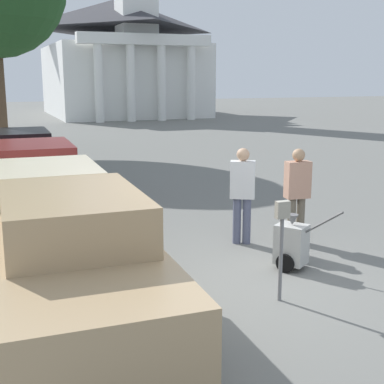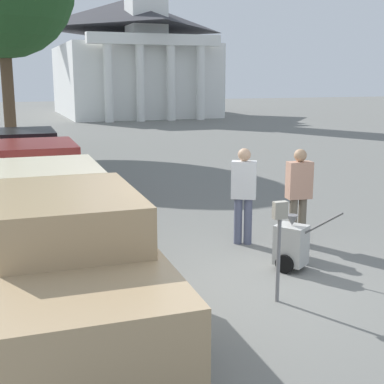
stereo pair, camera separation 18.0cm
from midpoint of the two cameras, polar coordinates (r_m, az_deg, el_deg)
ground_plane at (r=7.47m, az=6.52°, el=-10.27°), size 120.00×120.00×0.00m
parked_car_tan at (r=6.70m, az=-12.15°, el=-6.68°), size 1.99×5.20×1.54m
parked_car_cream at (r=9.19m, az=-14.48°, el=-1.74°), size 2.05×4.88×1.46m
parked_car_maroon at (r=12.07m, az=-15.94°, el=1.42°), size 2.15×5.09×1.48m
parked_car_black at (r=15.56m, az=-16.97°, el=3.64°), size 2.00×5.18×1.42m
parking_meter at (r=6.84m, az=10.04°, el=-4.27°), size 0.18×0.09×1.32m
person_worker at (r=9.16m, az=6.09°, el=0.18°), size 0.47×0.39×1.67m
person_supervisor at (r=9.33m, az=11.87°, el=0.15°), size 0.44×0.27×1.66m
equipment_cart at (r=8.18m, az=11.17°, el=-5.53°), size 0.72×0.92×1.00m
church at (r=41.49m, az=-6.26°, el=15.57°), size 10.61×13.16×25.05m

